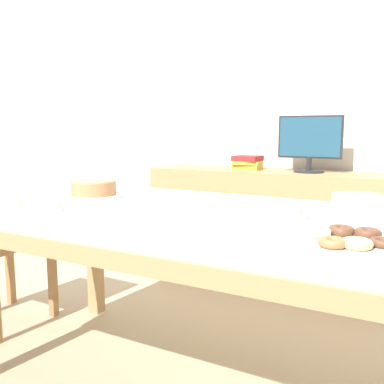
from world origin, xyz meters
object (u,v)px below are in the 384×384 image
tealight_left_edge (301,216)px  tealight_centre (59,209)px  cake_chocolate_round (94,190)px  pastry_platter (348,241)px  book_stack (248,162)px  computer_monitor (310,144)px  tealight_right_edge (20,207)px  plate_stack (359,202)px

tealight_left_edge → tealight_centre: size_ratio=1.00×
cake_chocolate_round → tealight_centre: (0.12, -0.34, -0.03)m
cake_chocolate_round → pastry_platter: cake_chocolate_round is taller
book_stack → computer_monitor: bearing=-0.2°
computer_monitor → book_stack: computer_monitor is taller
tealight_left_edge → tealight_right_edge: (-1.04, -0.34, 0.00)m
book_stack → tealight_centre: book_stack is taller
computer_monitor → tealight_right_edge: 1.90m
tealight_left_edge → tealight_centre: bearing=-161.2°
book_stack → tealight_centre: 1.71m
book_stack → pastry_platter: size_ratio=0.65×
tealight_left_edge → tealight_centre: 0.92m
computer_monitor → pastry_platter: size_ratio=1.30×
computer_monitor → pastry_platter: 1.78m
tealight_right_edge → cake_chocolate_round: bearing=82.0°
cake_chocolate_round → plate_stack: size_ratio=1.35×
pastry_platter → tealight_left_edge: size_ratio=8.17×
computer_monitor → book_stack: size_ratio=2.00×
computer_monitor → cake_chocolate_round: (-0.69, -1.36, -0.18)m
computer_monitor → tealight_left_edge: size_ratio=10.60×
book_stack → pastry_platter: 1.94m
tealight_centre → pastry_platter: bearing=0.3°
tealight_centre → tealight_right_edge: same height
book_stack → pastry_platter: (0.94, -1.70, -0.07)m
pastry_platter → tealight_centre: 1.07m
computer_monitor → tealight_centre: computer_monitor is taller
computer_monitor → plate_stack: bearing=-67.8°
cake_chocolate_round → book_stack: bearing=79.7°
plate_stack → tealight_left_edge: 0.33m
computer_monitor → tealight_left_edge: computer_monitor is taller
tealight_centre → cake_chocolate_round: bearing=109.0°
cake_chocolate_round → pastry_platter: 1.23m
cake_chocolate_round → tealight_right_edge: size_ratio=7.10×
computer_monitor → tealight_left_edge: bearing=-77.9°
plate_stack → tealight_left_edge: (-0.16, -0.28, -0.02)m
pastry_platter → tealight_right_edge: (-1.24, -0.05, -0.00)m
tealight_left_edge → plate_stack: bearing=61.2°
pastry_platter → book_stack: bearing=119.0°
pastry_platter → plate_stack: 0.58m
tealight_centre → computer_monitor: bearing=71.5°
tealight_left_edge → computer_monitor: bearing=102.1°
cake_chocolate_round → plate_stack: 1.17m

